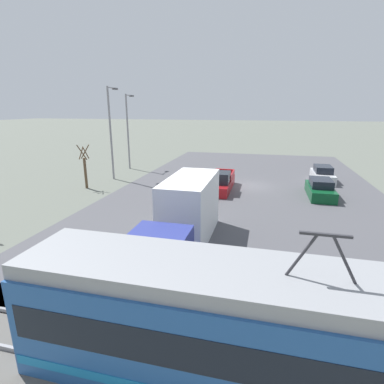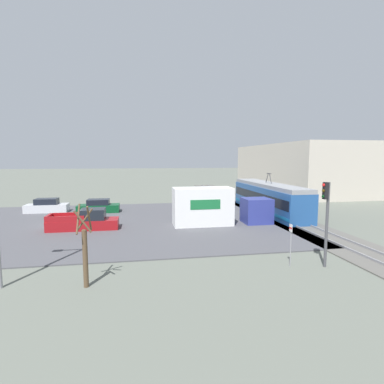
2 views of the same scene
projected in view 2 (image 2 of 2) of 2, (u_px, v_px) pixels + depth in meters
The scene contains 12 objects.
ground_plane at pixel (66, 225), 28.03m from camera, with size 320.00×320.00×0.00m, color #60665B.
road_surface at pixel (66, 224), 28.02m from camera, with size 22.77×41.32×0.08m.
rail_bed at pixel (279, 217), 31.67m from camera, with size 75.96×4.40×0.22m.
light_rail_tram at pixel (268, 198), 34.16m from camera, with size 15.30×2.74×4.43m.
box_truck at pixel (216, 207), 27.69m from camera, with size 2.36×9.20×3.44m.
pickup_truck at pixel (85, 221), 25.91m from camera, with size 1.94×5.87×1.76m.
sedan_car_0 at pixel (47, 206), 34.15m from camera, with size 1.81×4.58×1.56m.
sedan_car_1 at pixel (99, 207), 34.10m from camera, with size 1.90×4.62×1.48m.
traffic_light_pole at pixel (326, 212), 16.80m from camera, with size 0.28×0.47×4.87m.
street_tree at pixel (85, 250), 14.27m from camera, with size 0.96×0.80×4.02m.
no_parking_sign at pixel (291, 241), 17.05m from camera, with size 0.32×0.08×2.47m.
backdrop_warehouse at pixel (303, 168), 57.57m from camera, with size 30.34×15.91×8.73m.
Camera 2 is at (29.13, 6.86, 6.19)m, focal length 28.00 mm.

